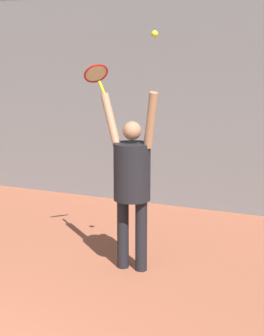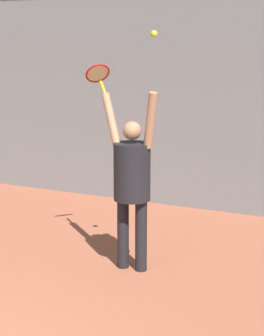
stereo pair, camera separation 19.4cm
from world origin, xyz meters
The scene contains 4 objects.
back_wall centered at (0.00, 5.67, 2.50)m, with size 18.00×0.10×5.00m.
tennis_player centered at (0.75, 3.04, 1.04)m, with size 0.82×0.45×1.99m.
tennis_racket centered at (0.16, 3.39, 2.11)m, with size 0.38×0.36×0.34m.
tennis_ball centered at (1.05, 2.93, 2.56)m, with size 0.07×0.07×0.07m.
Camera 2 is at (3.49, -2.73, 2.56)m, focal length 65.00 mm.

